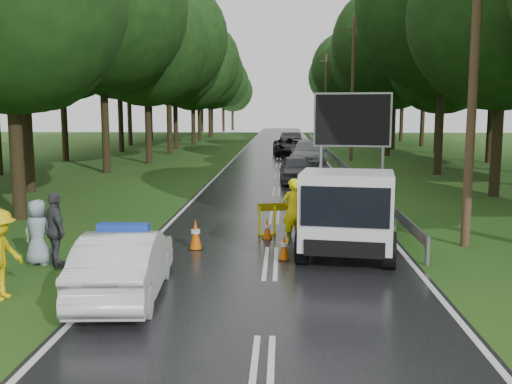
# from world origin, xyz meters

# --- Properties ---
(ground) EXTENTS (160.00, 160.00, 0.00)m
(ground) POSITION_xyz_m (0.00, 0.00, 0.00)
(ground) COLOR #1B4A15
(ground) RESTS_ON ground
(road) EXTENTS (7.00, 140.00, 0.02)m
(road) POSITION_xyz_m (0.00, 30.00, 0.01)
(road) COLOR black
(road) RESTS_ON ground
(guardrail) EXTENTS (0.12, 60.06, 0.70)m
(guardrail) POSITION_xyz_m (3.70, 29.67, 0.55)
(guardrail) COLOR gray
(guardrail) RESTS_ON ground
(utility_pole_near) EXTENTS (1.40, 0.24, 10.00)m
(utility_pole_near) POSITION_xyz_m (5.20, 2.00, 5.06)
(utility_pole_near) COLOR #4A3622
(utility_pole_near) RESTS_ON ground
(utility_pole_mid) EXTENTS (1.40, 0.24, 10.00)m
(utility_pole_mid) POSITION_xyz_m (5.20, 28.00, 5.06)
(utility_pole_mid) COLOR #4A3622
(utility_pole_mid) RESTS_ON ground
(utility_pole_far) EXTENTS (1.40, 0.24, 10.00)m
(utility_pole_far) POSITION_xyz_m (5.20, 54.00, 5.06)
(utility_pole_far) COLOR #4A3622
(utility_pole_far) RESTS_ON ground
(police_sedan) EXTENTS (1.72, 4.13, 1.46)m
(police_sedan) POSITION_xyz_m (-2.79, -2.63, 0.67)
(police_sedan) COLOR silver
(police_sedan) RESTS_ON ground
(work_truck) EXTENTS (2.98, 5.36, 4.06)m
(work_truck) POSITION_xyz_m (1.96, 1.20, 1.10)
(work_truck) COLOR gray
(work_truck) RESTS_ON ground
(barrier) EXTENTS (2.28, 0.59, 0.97)m
(barrier) POSITION_xyz_m (0.70, 3.17, 0.73)
(barrier) COLOR #FAFB0D
(barrier) RESTS_ON ground
(officer) EXTENTS (0.78, 0.68, 1.79)m
(officer) POSITION_xyz_m (0.55, 2.22, 0.89)
(officer) COLOR #FFF10D
(officer) RESTS_ON ground
(civilian) EXTENTS (0.84, 0.69, 1.61)m
(civilian) POSITION_xyz_m (0.78, 3.00, 0.80)
(civilian) COLOR #1A4AAC
(civilian) RESTS_ON ground
(bystander_left) EXTENTS (0.87, 1.25, 1.76)m
(bystander_left) POSITION_xyz_m (-5.17, -2.82, 0.88)
(bystander_left) COLOR yellow
(bystander_left) RESTS_ON ground
(bystander_mid) EXTENTS (0.99, 1.08, 1.77)m
(bystander_mid) POSITION_xyz_m (-4.97, -0.60, 0.89)
(bystander_mid) COLOR #3C3F44
(bystander_mid) RESTS_ON ground
(bystander_right) EXTENTS (0.85, 0.64, 1.56)m
(bystander_right) POSITION_xyz_m (-5.50, -0.35, 0.78)
(bystander_right) COLOR #8C9DA8
(bystander_right) RESTS_ON ground
(queue_car_first) EXTENTS (1.74, 4.12, 1.39)m
(queue_car_first) POSITION_xyz_m (0.97, 15.18, 0.69)
(queue_car_first) COLOR #46474E
(queue_car_first) RESTS_ON ground
(queue_car_second) EXTENTS (2.55, 5.77, 1.65)m
(queue_car_second) POSITION_xyz_m (1.96, 24.05, 0.82)
(queue_car_second) COLOR #94959B
(queue_car_second) RESTS_ON ground
(queue_car_third) EXTENTS (2.84, 5.55, 1.50)m
(queue_car_third) POSITION_xyz_m (0.85, 32.22, 0.75)
(queue_car_third) COLOR black
(queue_car_third) RESTS_ON ground
(queue_car_fourth) EXTENTS (2.15, 4.88, 1.56)m
(queue_car_fourth) POSITION_xyz_m (1.06, 39.65, 0.78)
(queue_car_fourth) COLOR #3B3E42
(queue_car_fourth) RESTS_ON ground
(cone_near_left) EXTENTS (0.35, 0.35, 0.75)m
(cone_near_left) POSITION_xyz_m (-2.99, -3.44, 0.36)
(cone_near_left) COLOR black
(cone_near_left) RESTS_ON ground
(cone_center) EXTENTS (0.31, 0.31, 0.66)m
(cone_center) POSITION_xyz_m (0.32, 0.30, 0.32)
(cone_center) COLOR black
(cone_center) RESTS_ON ground
(cone_far) EXTENTS (0.30, 0.30, 0.64)m
(cone_far) POSITION_xyz_m (-0.15, 2.50, 0.31)
(cone_far) COLOR black
(cone_far) RESTS_ON ground
(cone_left_mid) EXTENTS (0.39, 0.39, 0.82)m
(cone_left_mid) POSITION_xyz_m (-2.00, 1.24, 0.40)
(cone_left_mid) COLOR black
(cone_left_mid) RESTS_ON ground
(cone_right) EXTENTS (0.35, 0.35, 0.73)m
(cone_right) POSITION_xyz_m (3.13, 1.79, 0.36)
(cone_right) COLOR black
(cone_right) RESTS_ON ground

